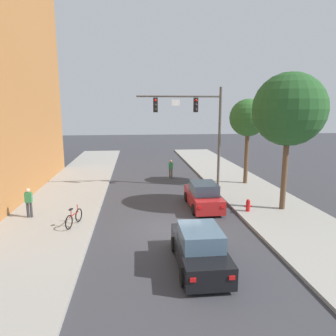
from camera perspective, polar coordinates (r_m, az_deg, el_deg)
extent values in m
plane|color=#38383D|center=(15.77, 0.96, -11.48)|extent=(120.00, 120.00, 0.00)
cube|color=#99968E|center=(16.30, -22.83, -11.32)|extent=(5.00, 60.00, 0.15)
cube|color=#99968E|center=(17.73, 22.60, -9.51)|extent=(5.00, 60.00, 0.15)
cylinder|color=#514C47|center=(23.68, 9.58, 5.64)|extent=(0.20, 0.20, 7.50)
cylinder|color=#514C47|center=(22.95, 2.10, 13.24)|extent=(6.24, 0.14, 0.14)
cube|color=black|center=(23.15, 5.21, 11.64)|extent=(0.32, 0.28, 1.05)
sphere|color=red|center=(23.01, 5.31, 12.47)|extent=(0.18, 0.18, 0.18)
sphere|color=#2D2823|center=(23.00, 5.29, 11.64)|extent=(0.18, 0.18, 0.18)
sphere|color=#2D2823|center=(23.00, 5.28, 10.82)|extent=(0.18, 0.18, 0.18)
cube|color=black|center=(22.74, -2.36, 11.69)|extent=(0.32, 0.28, 1.05)
sphere|color=red|center=(22.60, -2.34, 12.53)|extent=(0.18, 0.18, 0.18)
sphere|color=#2D2823|center=(22.59, -2.34, 11.70)|extent=(0.18, 0.18, 0.18)
sphere|color=#2D2823|center=(22.59, -2.33, 10.86)|extent=(0.18, 0.18, 0.18)
cube|color=white|center=(22.88, 1.47, 12.13)|extent=(0.60, 0.03, 0.44)
cube|color=#B21E1E|center=(19.14, 6.55, -5.70)|extent=(1.70, 4.20, 0.80)
cube|color=slate|center=(18.80, 6.70, -3.73)|extent=(1.50, 2.00, 0.64)
cylinder|color=black|center=(20.27, 3.49, -5.41)|extent=(0.22, 0.64, 0.64)
cylinder|color=black|center=(20.60, 7.93, -5.23)|extent=(0.22, 0.64, 0.64)
cylinder|color=black|center=(17.83, 4.92, -7.73)|extent=(0.22, 0.64, 0.64)
cylinder|color=black|center=(18.21, 9.95, -7.46)|extent=(0.22, 0.64, 0.64)
cube|color=red|center=(16.99, 6.04, -7.42)|extent=(0.20, 0.04, 0.14)
cube|color=red|center=(17.30, 10.21, -7.20)|extent=(0.20, 0.04, 0.14)
cube|color=black|center=(12.31, 5.84, -15.38)|extent=(1.73, 4.21, 0.80)
cube|color=slate|center=(11.88, 6.06, -12.58)|extent=(1.51, 2.01, 0.64)
cylinder|color=black|center=(13.45, 1.18, -14.08)|extent=(0.22, 0.64, 0.64)
cylinder|color=black|center=(13.73, 8.08, -13.65)|extent=(0.22, 0.64, 0.64)
cylinder|color=black|center=(11.17, 2.94, -19.68)|extent=(0.22, 0.64, 0.64)
cylinder|color=black|center=(11.50, 11.37, -18.92)|extent=(0.22, 0.64, 0.64)
cube|color=red|center=(10.32, 4.70, -20.17)|extent=(0.20, 0.04, 0.14)
cube|color=red|center=(10.60, 11.90, -19.46)|extent=(0.20, 0.04, 0.14)
cylinder|color=#333338|center=(18.58, -24.74, -7.12)|extent=(0.14, 0.14, 0.85)
cylinder|color=#333338|center=(18.53, -24.21, -7.13)|extent=(0.14, 0.14, 0.85)
cube|color=#337F47|center=(18.36, -24.65, -5.03)|extent=(0.36, 0.22, 0.56)
sphere|color=beige|center=(18.26, -24.74, -3.82)|extent=(0.22, 0.22, 0.22)
cylinder|color=brown|center=(27.04, 0.32, -1.02)|extent=(0.14, 0.14, 0.85)
cylinder|color=brown|center=(27.06, 0.70, -1.01)|extent=(0.14, 0.14, 0.85)
cube|color=#337F47|center=(26.91, 0.51, 0.45)|extent=(0.36, 0.22, 0.56)
sphere|color=#9E7051|center=(26.84, 0.52, 1.29)|extent=(0.22, 0.22, 0.22)
torus|color=black|center=(16.96, -16.34, -8.45)|extent=(0.26, 0.71, 0.72)
torus|color=black|center=(16.09, -18.03, -9.62)|extent=(0.26, 0.71, 0.72)
cylinder|color=maroon|center=(16.45, -17.21, -8.30)|extent=(0.32, 0.92, 0.05)
cylinder|color=maroon|center=(16.18, -17.67, -7.98)|extent=(0.04, 0.04, 0.35)
cylinder|color=maroon|center=(16.74, -16.58, -7.21)|extent=(0.04, 0.04, 0.40)
cube|color=black|center=(16.12, -17.71, -7.38)|extent=(0.18, 0.26, 0.06)
cylinder|color=red|center=(18.54, 14.72, -6.99)|extent=(0.24, 0.24, 0.55)
sphere|color=red|center=(18.44, 14.77, -6.00)|extent=(0.22, 0.22, 0.22)
cylinder|color=red|center=(18.46, 14.20, -6.94)|extent=(0.12, 0.09, 0.09)
cylinder|color=red|center=(18.59, 15.24, -6.87)|extent=(0.12, 0.09, 0.09)
cylinder|color=brown|center=(19.15, 20.93, -0.97)|extent=(0.32, 0.32, 4.31)
sphere|color=#235123|center=(18.79, 21.70, 10.15)|extent=(4.13, 4.13, 4.13)
cylinder|color=brown|center=(25.16, 14.43, 1.89)|extent=(0.32, 0.32, 4.14)
sphere|color=#2D6028|center=(24.89, 14.77, 9.10)|extent=(2.91, 2.91, 2.91)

